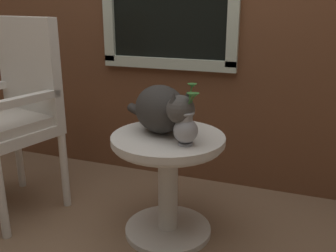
# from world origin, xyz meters

# --- Properties ---
(ground_plane) EXTENTS (6.00, 6.00, 0.00)m
(ground_plane) POSITION_xyz_m (0.00, 0.00, 0.00)
(ground_plane) COLOR #7F6047
(wicker_side_table) EXTENTS (0.57, 0.57, 0.55)m
(wicker_side_table) POSITION_xyz_m (0.23, 0.15, 0.37)
(wicker_side_table) COLOR silver
(wicker_side_table) RESTS_ON ground_plane
(wicker_chair) EXTENTS (0.59, 0.56, 1.10)m
(wicker_chair) POSITION_xyz_m (-0.69, 0.14, 0.61)
(wicker_chair) COLOR silver
(wicker_chair) RESTS_ON ground_plane
(cat) EXTENTS (0.49, 0.43, 0.24)m
(cat) POSITION_xyz_m (0.19, 0.18, 0.67)
(cat) COLOR #33302D
(cat) RESTS_ON wicker_side_table
(pewter_vase_with_ivy) EXTENTS (0.11, 0.12, 0.28)m
(pewter_vase_with_ivy) POSITION_xyz_m (0.35, 0.06, 0.63)
(pewter_vase_with_ivy) COLOR #99999E
(pewter_vase_with_ivy) RESTS_ON wicker_side_table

